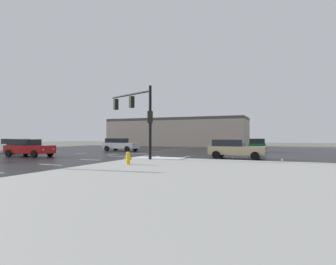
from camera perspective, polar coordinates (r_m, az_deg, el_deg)
The scene contains 13 objects.
ground_plane at distance 27.50m, azimuth -8.07°, elevation -4.69°, with size 120.00×120.00×0.00m, color slate.
road_asphalt at distance 27.50m, azimuth -8.07°, elevation -4.67°, with size 44.00×44.00×0.02m, color black.
sidewalk_corner at distance 11.89m, azimuth 12.79°, elevation -9.58°, with size 18.00×18.00×0.14m, color #B2B2AD.
snow_strip_curbside at distance 21.63m, azimuth -2.07°, elevation -5.33°, with size 4.00×1.60×0.06m, color white.
lane_markings at distance 25.70m, azimuth -7.33°, elevation -4.92°, with size 36.15×36.15×0.01m.
traffic_signal_mast at distance 21.97m, azimuth -6.24°, elevation 4.50°, with size 4.96×2.36×5.58m.
fire_hydrant at distance 17.23m, azimuth -8.32°, elevation -5.27°, with size 0.48×0.26×0.79m.
strip_building_background at distance 51.88m, azimuth 1.71°, elevation 0.05°, with size 26.04×8.00×5.21m.
sedan_tan at distance 23.49m, azimuth 13.71°, elevation -3.27°, with size 4.56×2.08×1.58m.
sedan_green at distance 33.94m, azimuth 17.98°, elevation -2.47°, with size 2.39×4.67×1.58m.
sedan_silver at distance 35.18m, azimuth -9.98°, elevation -2.43°, with size 4.62×2.24×1.58m.
sedan_red at distance 28.13m, azimuth -27.10°, elevation -2.79°, with size 4.57×2.09×1.58m.
sedan_white at distance 34.38m, azimuth -29.64°, elevation -2.38°, with size 4.58×2.14×1.58m.
Camera 1 is at (14.02, -23.58, 1.90)m, focal length 29.27 mm.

